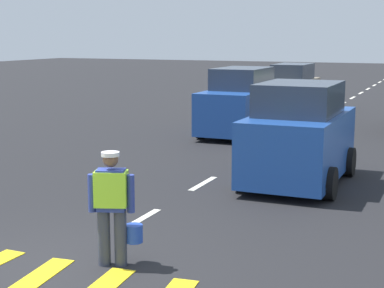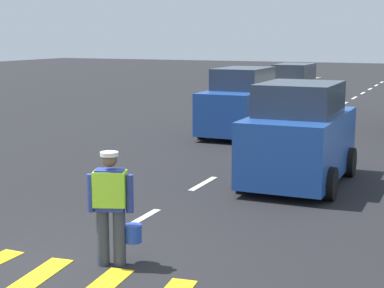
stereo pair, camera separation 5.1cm
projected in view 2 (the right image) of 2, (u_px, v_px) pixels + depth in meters
name	position (u px, v px, depth m)	size (l,w,h in m)	color
ground_plane	(334.00, 110.00, 27.81)	(96.00, 96.00, 0.00)	black
crosswalk_stripes	(28.00, 283.00, 8.37)	(4.55, 1.93, 0.01)	yellow
lane_center_line	(350.00, 101.00, 31.60)	(0.14, 46.40, 0.01)	silver
road_worker	(112.00, 203.00, 8.90)	(0.70, 0.53, 1.67)	#383D4C
car_oncoming_second	(293.00, 88.00, 27.73)	(1.89, 4.34, 2.03)	gray
car_oncoming_lead	(242.00, 104.00, 20.76)	(1.99, 4.30, 2.22)	#1E4799
car_outgoing_ahead	(299.00, 137.00, 13.84)	(2.09, 3.83, 2.27)	#1E4799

